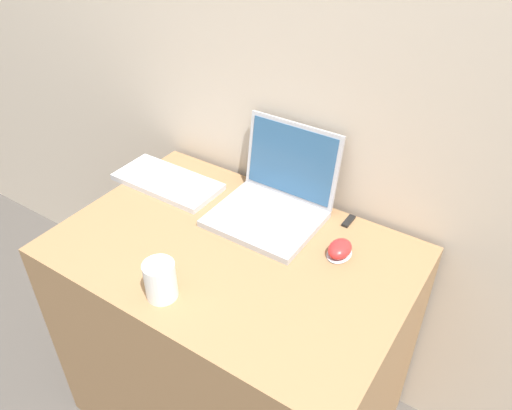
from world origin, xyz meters
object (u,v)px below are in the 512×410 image
at_px(external_keyboard, 168,182).
at_px(computer_mouse, 340,250).
at_px(usb_stick, 349,221).
at_px(laptop, 275,198).
at_px(drink_cup, 160,280).

bearing_deg(external_keyboard, computer_mouse, -0.36).
distance_m(computer_mouse, usb_stick, 0.16).
xyz_separation_m(computer_mouse, usb_stick, (-0.04, 0.15, -0.01)).
relative_size(laptop, drink_cup, 2.99).
bearing_deg(drink_cup, laptop, 83.36).
relative_size(external_keyboard, usb_stick, 6.05).
xyz_separation_m(laptop, external_keyboard, (-0.38, -0.06, -0.05)).
bearing_deg(computer_mouse, drink_cup, -128.38).
relative_size(laptop, usb_stick, 5.22).
distance_m(drink_cup, external_keyboard, 0.51).
xyz_separation_m(laptop, computer_mouse, (0.25, -0.07, -0.04)).
height_order(drink_cup, computer_mouse, drink_cup).
bearing_deg(computer_mouse, external_keyboard, 179.64).
distance_m(laptop, computer_mouse, 0.26).
distance_m(laptop, usb_stick, 0.23).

